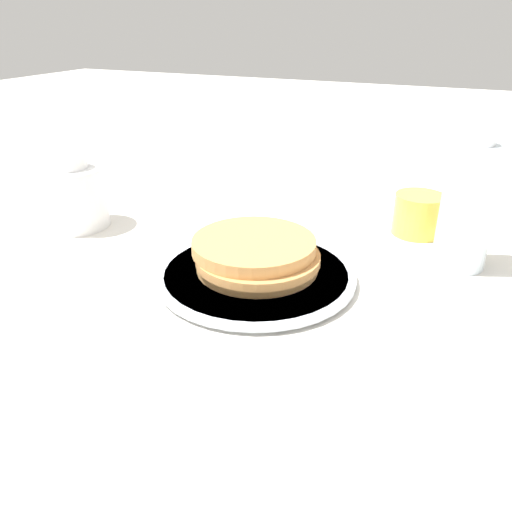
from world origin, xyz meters
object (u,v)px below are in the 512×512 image
Objects in this scene: water_bottle_near at (468,206)px; juice_glass at (418,215)px; plate at (256,274)px; pancake_stack at (256,255)px; cream_jug at (74,195)px.

juice_glass is at bearing -142.60° from water_bottle_near.
pancake_stack reaches higher than plate.
pancake_stack is 0.33m from cream_jug.
cream_jug is at bearing -98.25° from plate.
cream_jug is (-0.04, -0.33, 0.02)m from pancake_stack.
cream_jug is (-0.05, -0.33, 0.04)m from plate.
plate is 0.28m from water_bottle_near.
plate is 0.29m from juice_glass.
cream_jug is (0.19, -0.50, 0.02)m from juice_glass.
juice_glass is at bearing 144.25° from pancake_stack.
pancake_stack is at bearing -58.07° from water_bottle_near.
water_bottle_near is at bearing 122.60° from plate.
water_bottle_near is (-0.15, 0.23, 0.08)m from plate.
cream_jug reaches higher than plate.
water_bottle_near reaches higher than juice_glass.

